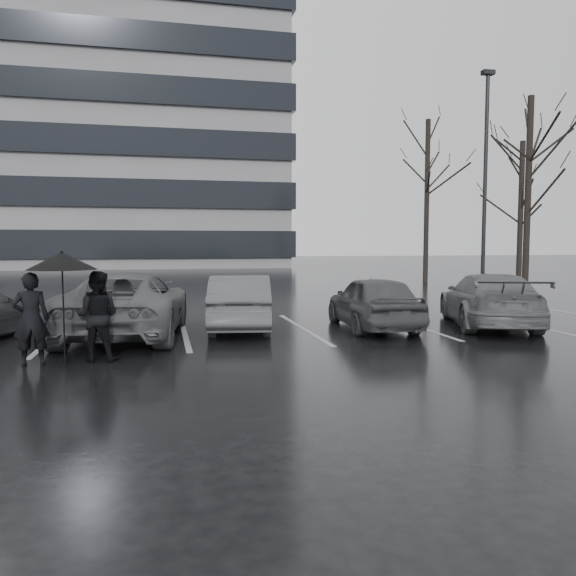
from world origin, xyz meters
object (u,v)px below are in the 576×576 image
(car_main, at_px, (373,302))
(tree_east, at_px, (528,195))
(car_west_b, at_px, (127,304))
(tree_north, at_px, (427,202))
(pedestrian_right, at_px, (97,316))
(car_east, at_px, (489,300))
(lamp_post, at_px, (485,195))
(car_west_a, at_px, (240,302))
(tree_ne, at_px, (521,214))
(pedestrian_left, at_px, (31,319))

(car_main, relative_size, tree_east, 0.47)
(car_west_b, relative_size, tree_north, 0.59)
(pedestrian_right, distance_m, tree_east, 19.13)
(tree_east, bearing_deg, car_east, -130.02)
(car_west_b, distance_m, lamp_post, 14.59)
(car_west_a, distance_m, car_west_b, 2.60)
(car_west_b, height_order, pedestrian_right, pedestrian_right)
(car_west_a, height_order, tree_ne, tree_ne)
(tree_north, bearing_deg, car_east, -111.10)
(tree_ne, xyz_separation_m, tree_north, (-3.50, 3.00, 0.75))
(tree_ne, height_order, tree_north, tree_north)
(pedestrian_right, xyz_separation_m, tree_east, (15.79, 10.31, 3.22))
(tree_north, bearing_deg, tree_east, -81.87)
(tree_east, bearing_deg, car_west_a, -150.58)
(tree_east, xyz_separation_m, tree_north, (-1.00, 7.00, 0.25))
(car_main, distance_m, car_west_a, 3.18)
(car_west_a, xyz_separation_m, car_west_b, (-2.56, -0.42, 0.06))
(tree_east, relative_size, tree_north, 0.94)
(car_main, xyz_separation_m, car_east, (2.92, -0.26, 0.01))
(pedestrian_right, bearing_deg, lamp_post, -132.51)
(car_west_a, relative_size, car_east, 0.87)
(car_west_b, height_order, tree_ne, tree_ne)
(car_east, relative_size, tree_north, 0.53)
(pedestrian_left, bearing_deg, car_main, -164.34)
(car_west_a, height_order, lamp_post, lamp_post)
(car_west_b, bearing_deg, tree_ne, -140.31)
(car_west_b, bearing_deg, lamp_post, -146.49)
(car_west_a, xyz_separation_m, tree_ne, (15.38, 11.27, 2.86))
(car_east, height_order, tree_north, tree_north)
(car_main, bearing_deg, lamp_post, -133.03)
(car_east, bearing_deg, car_west_b, 16.01)
(car_main, xyz_separation_m, car_west_a, (-3.11, 0.63, 0.00))
(car_main, height_order, tree_ne, tree_ne)
(car_west_a, height_order, car_east, car_east)
(pedestrian_left, bearing_deg, car_west_b, -120.42)
(car_west_b, xyz_separation_m, car_east, (8.60, -0.47, -0.05))
(pedestrian_left, bearing_deg, lamp_post, -151.32)
(tree_east, bearing_deg, car_main, -141.04)
(car_west_b, bearing_deg, pedestrian_left, 70.92)
(car_main, bearing_deg, tree_ne, -132.35)
(pedestrian_right, bearing_deg, car_main, -145.47)
(pedestrian_left, relative_size, lamp_post, 0.18)
(car_west_b, xyz_separation_m, lamp_post, (12.70, 6.44, 3.16))
(pedestrian_right, height_order, tree_ne, tree_ne)
(car_west_a, relative_size, tree_north, 0.46)
(tree_east, bearing_deg, tree_ne, 57.99)
(pedestrian_left, height_order, tree_north, tree_north)
(lamp_post, distance_m, tree_ne, 7.42)
(tree_north, bearing_deg, pedestrian_left, -132.07)
(car_east, distance_m, lamp_post, 8.66)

